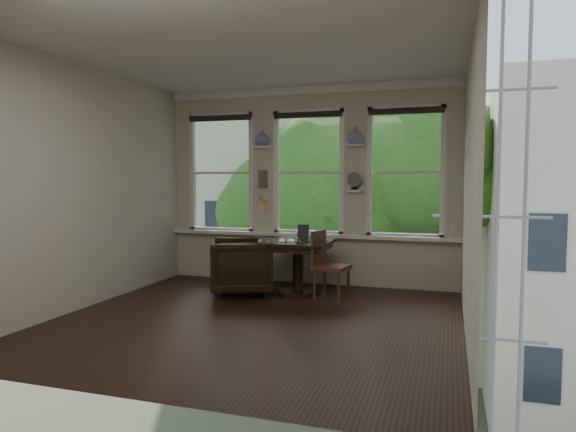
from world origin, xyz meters
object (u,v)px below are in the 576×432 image
(table, at_px, (298,268))
(armchair_left, at_px, (242,266))
(side_chair_right, at_px, (332,266))
(laptop, at_px, (319,241))
(mug, at_px, (286,238))

(table, relative_size, armchair_left, 1.06)
(table, distance_m, side_chair_right, 0.59)
(laptop, xyz_separation_m, mug, (-0.47, 0.03, 0.03))
(side_chair_right, height_order, laptop, side_chair_right)
(table, xyz_separation_m, side_chair_right, (0.53, -0.24, 0.09))
(table, height_order, armchair_left, armchair_left)
(table, bearing_deg, laptop, -15.49)
(table, distance_m, laptop, 0.51)
(table, height_order, mug, mug)
(laptop, bearing_deg, armchair_left, -172.98)
(side_chair_right, xyz_separation_m, mug, (-0.68, 0.18, 0.34))
(side_chair_right, bearing_deg, mug, 85.24)
(armchair_left, bearing_deg, mug, 79.76)
(table, bearing_deg, side_chair_right, -24.54)
(armchair_left, relative_size, laptop, 2.52)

